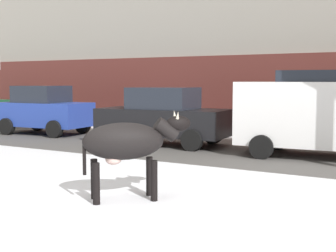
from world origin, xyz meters
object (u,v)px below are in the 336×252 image
object	(u,v)px
car_blue_hatchback	(44,110)
car_black_sedan	(163,117)
car_white_van	(328,111)
cow_black	(128,143)

from	to	relation	value
car_blue_hatchback	car_black_sedan	size ratio (longest dim) A/B	0.84
car_black_sedan	car_white_van	bearing A→B (deg)	-0.06
car_black_sedan	car_white_van	distance (m)	5.10
car_white_van	car_blue_hatchback	bearing A→B (deg)	178.37
car_blue_hatchback	car_white_van	xyz separation A→B (m)	(10.61, -0.30, 0.32)
cow_black	car_black_sedan	world-z (taller)	car_black_sedan
car_black_sedan	car_white_van	xyz separation A→B (m)	(5.09, -0.01, 0.33)
cow_black	car_white_van	distance (m)	6.62
cow_black	car_blue_hatchback	bearing A→B (deg)	142.43
cow_black	car_white_van	bearing A→B (deg)	72.06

